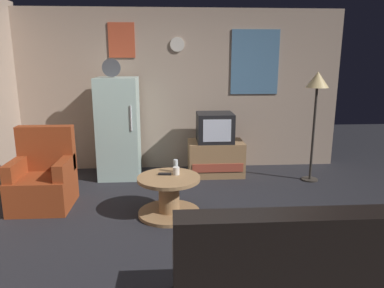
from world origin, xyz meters
name	(u,v)px	position (x,y,z in m)	size (l,w,h in m)	color
ground_plane	(187,235)	(0.00, 0.00, 0.00)	(12.00, 12.00, 0.00)	#232328
wall_with_art	(179,90)	(0.01, 2.45, 1.27)	(5.20, 0.12, 2.52)	tan
fridge	(119,128)	(-0.92, 1.98, 0.75)	(0.60, 0.62, 1.77)	silver
tv_stand	(216,158)	(0.55, 1.96, 0.26)	(0.84, 0.53, 0.53)	#9E754C
crt_tv	(215,127)	(0.53, 1.96, 0.75)	(0.54, 0.51, 0.44)	black
standing_lamp	(317,88)	(1.92, 1.60, 1.36)	(0.32, 0.32, 1.59)	#332D28
coffee_table	(169,196)	(-0.18, 0.52, 0.23)	(0.72, 0.72, 0.46)	#9E754C
wine_glass	(176,166)	(-0.09, 0.70, 0.54)	(0.05, 0.05, 0.15)	silver
mug_ceramic_white	(176,171)	(-0.09, 0.60, 0.51)	(0.08, 0.08, 0.09)	silver
remote_control	(165,174)	(-0.22, 0.60, 0.47)	(0.15, 0.04, 0.02)	black
armchair	(44,179)	(-1.71, 0.90, 0.34)	(0.68, 0.68, 0.96)	maroon
couch	(300,283)	(0.69, -1.31, 0.31)	(1.70, 0.80, 0.92)	black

